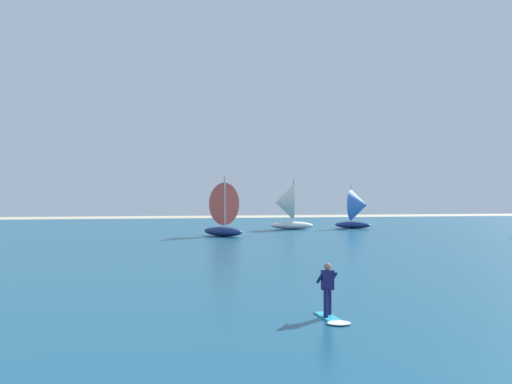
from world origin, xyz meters
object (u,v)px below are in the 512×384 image
object	(u,v)px
sailboat_center_horizon	(218,209)
sailboat_mid_right	(358,209)
kitesurfer	(330,299)
sailboat_outermost	(286,206)

from	to	relation	value
sailboat_center_horizon	sailboat_mid_right	world-z (taller)	sailboat_center_horizon
sailboat_center_horizon	kitesurfer	bearing A→B (deg)	-92.25
kitesurfer	sailboat_mid_right	size ratio (longest dim) A/B	0.39
kitesurfer	sailboat_center_horizon	bearing A→B (deg)	87.75
sailboat_mid_right	sailboat_outermost	distance (m)	8.63
sailboat_mid_right	sailboat_outermost	bearing A→B (deg)	179.91
sailboat_outermost	kitesurfer	bearing A→B (deg)	-102.85
kitesurfer	sailboat_center_horizon	distance (m)	36.50
sailboat_center_horizon	sailboat_mid_right	bearing A→B (deg)	27.28
sailboat_mid_right	sailboat_center_horizon	bearing A→B (deg)	-152.72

